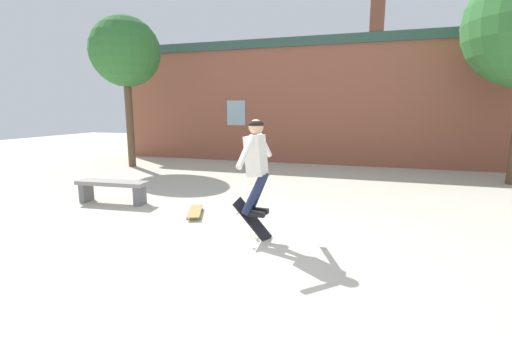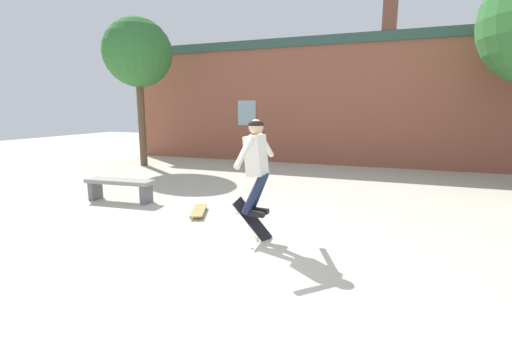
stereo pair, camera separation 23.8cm
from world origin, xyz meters
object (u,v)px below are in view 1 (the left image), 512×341
skateboard_flipping (253,221)px  park_bench (112,187)px  skateboard_resting (195,211)px  tree_left (125,53)px  skater (256,159)px

skateboard_flipping → park_bench: bearing=147.7°
skateboard_flipping → skateboard_resting: 1.61m
park_bench → skateboard_flipping: (3.36, -1.07, -0.05)m
tree_left → skateboard_resting: bearing=-43.7°
skateboard_resting → skateboard_flipping: bearing=-142.4°
skateboard_resting → skater: bearing=-141.4°
park_bench → skateboard_resting: (1.99, -0.25, -0.26)m
tree_left → park_bench: size_ratio=3.22×
tree_left → skateboard_resting: 7.24m
skateboard_flipping → skateboard_resting: (-1.36, 0.82, -0.21)m
tree_left → skateboard_flipping: (5.89, -5.15, -3.42)m
tree_left → skateboard_flipping: bearing=-41.1°
tree_left → park_bench: tree_left is taller
tree_left → skater: size_ratio=3.50×
skateboard_resting → tree_left: bearing=25.0°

